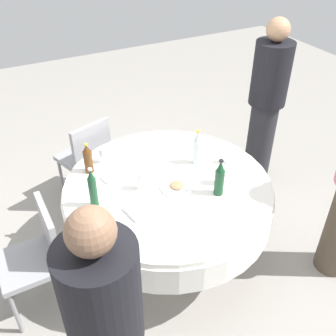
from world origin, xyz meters
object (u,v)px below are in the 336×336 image
Objects in this scene: bottle_dark_green_right at (220,178)px; wine_glass_inner at (141,178)px; person_right at (266,105)px; chair_west at (38,252)px; bottle_brown_front at (88,159)px; plate_far at (177,187)px; chair_outer at (87,154)px; wine_glass_south at (221,173)px; wine_glass_outer at (232,152)px; bottle_dark_green_south at (93,189)px; bottle_clear_left at (197,148)px; wine_glass_west at (103,153)px; plate_near at (117,174)px; dining_table at (168,198)px.

bottle_dark_green_right is 2.03× the size of wine_glass_inner.
chair_west is (0.49, -2.29, -0.36)m from person_right.
bottle_dark_green_right is 1.01m from bottle_brown_front.
plate_far is 0.28× the size of chair_outer.
bottle_brown_front is 0.77m from chair_west.
wine_glass_outer is (-0.18, 0.23, 0.00)m from wine_glass_south.
bottle_dark_green_south is at bearing -13.03° from bottle_brown_front.
wine_glass_south is at bearing -51.19° from wine_glass_outer.
wine_glass_inner is 0.59× the size of plate_far.
bottle_clear_left is at bearing -70.85° from chair_outer.
wine_glass_west is 0.08× the size of person_right.
plate_far is at bearing 32.97° from wine_glass_west.
bottle_clear_left is 0.18× the size of person_right.
bottle_clear_left reaches higher than chair_west.
bottle_brown_front is 0.80× the size of bottle_dark_green_south.
wine_glass_south reaches higher than plate_near.
plate_far reaches higher than dining_table.
chair_outer is at bearing -160.61° from plate_far.
bottle_clear_left is at bearing -117.94° from wine_glass_outer.
wine_glass_south is 0.53× the size of plate_near.
dining_table is 6.48× the size of plate_far.
chair_west reaches higher than plate_near.
bottle_clear_left is 1.01m from person_right.
person_right reaches higher than wine_glass_west.
bottle_dark_green_south reaches higher than bottle_brown_front.
bottle_dark_green_right is 0.56m from wine_glass_inner.
wine_glass_outer is 0.55m from plate_far.
wine_glass_inner is 0.17× the size of chair_outer.
bottle_brown_front is 1.01m from wine_glass_south.
bottle_dark_green_right is 0.34× the size of chair_west.
wine_glass_inner is (0.38, 0.27, -0.02)m from bottle_brown_front.
dining_table is at bearing -90.00° from chair_outer.
wine_glass_inner is 1.01m from chair_outer.
plate_far is (0.11, 0.23, -0.09)m from wine_glass_inner.
wine_glass_inner is at bearing -92.06° from wine_glass_outer.
wine_glass_inner is at bearing -99.79° from dining_table.
wine_glass_inner is 0.87m from chair_west.
bottle_brown_front is 1.96× the size of wine_glass_west.
chair_outer is (-0.50, -0.01, -0.31)m from wine_glass_west.
bottle_dark_green_south is at bearing -98.77° from plate_far.
wine_glass_west is at bearing -147.03° from plate_far.
bottle_dark_green_south is 0.58m from chair_west.
bottle_brown_front is 1.84× the size of wine_glass_outer.
bottle_clear_left is 2.31× the size of wine_glass_west.
bottle_dark_green_right reaches higher than wine_glass_west.
dining_table is 1.83× the size of chair_outer.
chair_west is (0.05, -0.81, -0.32)m from wine_glass_inner.
wine_glass_outer is (0.01, 1.14, -0.05)m from bottle_dark_green_south.
wine_glass_west is 0.15× the size of chair_outer.
wine_glass_outer reaches higher than wine_glass_west.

